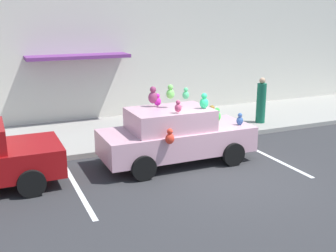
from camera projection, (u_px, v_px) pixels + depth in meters
ground_plane at (232, 178)px, 10.42m from camera, size 60.00×60.00×0.00m
sidewalk at (157, 128)px, 14.82m from camera, size 24.00×4.00×0.15m
storefront_building at (134, 36)px, 15.89m from camera, size 24.00×1.25×6.40m
parking_stripe_front at (269, 156)px, 12.04m from camera, size 0.12×3.60×0.01m
parking_stripe_rear at (77, 188)px, 9.86m from camera, size 0.12×3.60×0.01m
plush_covered_car at (175, 135)px, 11.35m from camera, size 4.18×1.95×2.17m
teddy_bear_on_sidewalk at (131, 132)px, 12.88m from camera, size 0.34×0.28×0.65m
pedestrian_near_shopfront at (261, 102)px, 15.06m from camera, size 0.34×0.34×1.65m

